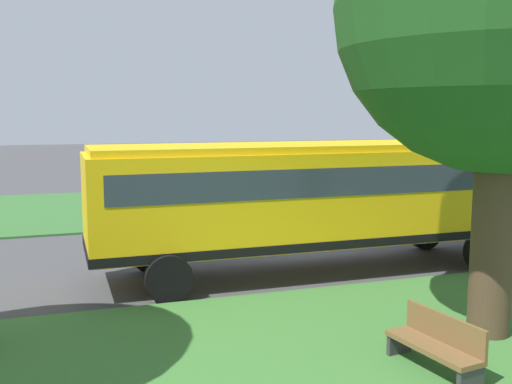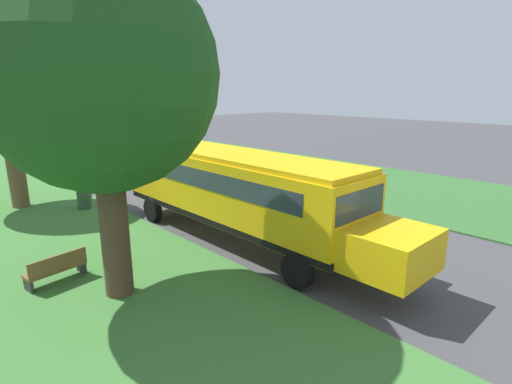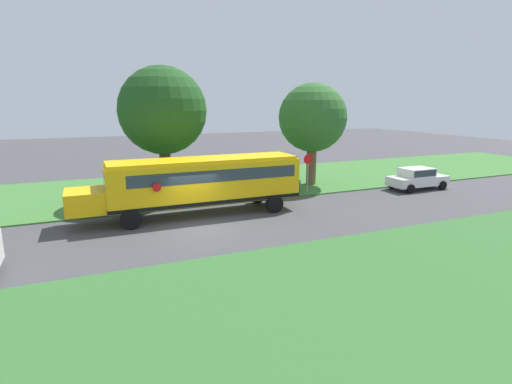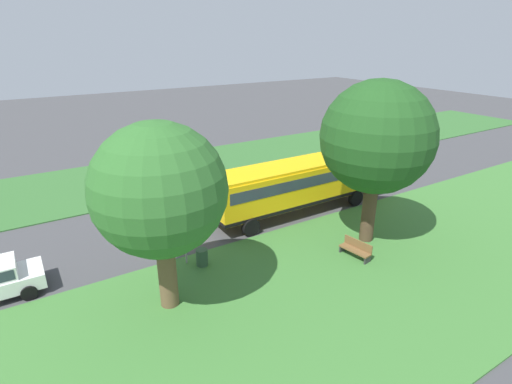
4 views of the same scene
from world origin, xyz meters
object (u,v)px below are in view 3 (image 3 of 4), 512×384
park_bench (189,185)px  oak_tree_beside_bus (163,111)px  school_bus (200,181)px  trash_bin (296,187)px  stop_sign (308,169)px  oak_tree_roadside_mid (315,119)px  car_white_nearest (417,177)px

park_bench → oak_tree_beside_bus: bearing=-57.1°
school_bus → oak_tree_beside_bus: oak_tree_beside_bus is taller
park_bench → trash_bin: park_bench is taller
stop_sign → trash_bin: (-0.55, -0.57, -1.29)m
oak_tree_roadside_mid → trash_bin: oak_tree_roadside_mid is taller
car_white_nearest → stop_sign: 8.29m
car_white_nearest → park_bench: car_white_nearest is taller
car_white_nearest → trash_bin: car_white_nearest is taller
car_white_nearest → school_bus: bearing=-88.7°
oak_tree_roadside_mid → school_bus: bearing=-65.2°
oak_tree_roadside_mid → stop_sign: oak_tree_roadside_mid is taller
oak_tree_roadside_mid → stop_sign: bearing=-37.7°
car_white_nearest → oak_tree_roadside_mid: (-4.29, -6.13, 4.09)m
car_white_nearest → trash_bin: 8.94m
oak_tree_beside_bus → stop_sign: (2.69, 9.08, -3.89)m
school_bus → park_bench: 6.22m
oak_tree_roadside_mid → park_bench: bearing=-98.3°
oak_tree_roadside_mid → stop_sign: size_ratio=2.77×
car_white_nearest → stop_sign: size_ratio=1.61×
school_bus → stop_sign: school_bus is taller
car_white_nearest → trash_bin: size_ratio=4.89×
school_bus → stop_sign: 8.40m
car_white_nearest → park_bench: (-5.64, -15.36, -0.40)m
oak_tree_beside_bus → school_bus: bearing=11.3°
oak_tree_beside_bus → stop_sign: bearing=73.5°
school_bus → park_bench: bearing=172.4°
park_bench → school_bus: bearing=-7.6°
school_bus → oak_tree_roadside_mid: oak_tree_roadside_mid is taller
stop_sign → school_bus: bearing=-75.1°
car_white_nearest → oak_tree_roadside_mid: size_ratio=0.58×
school_bus → car_white_nearest: size_ratio=2.82×
trash_bin → school_bus: bearing=-70.3°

